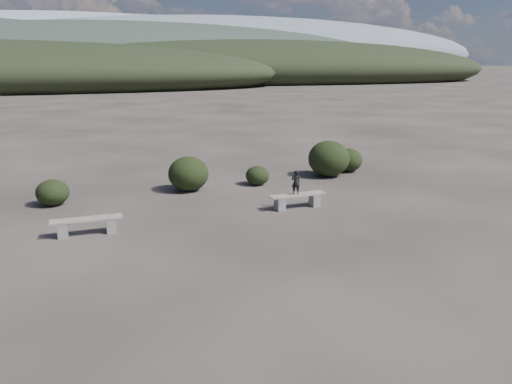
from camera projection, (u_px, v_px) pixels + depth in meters
name	position (u px, v px, depth m)	size (l,w,h in m)	color
ground	(286.00, 274.00, 11.71)	(1200.00, 1200.00, 0.00)	#2B2521
bench_left	(87.00, 225.00, 14.31)	(2.02, 0.53, 0.50)	gray
bench_right	(298.00, 200.00, 16.95)	(2.01, 0.60, 0.49)	gray
seated_person	(296.00, 182.00, 16.77)	(0.30, 0.20, 0.83)	black
shrub_a	(53.00, 192.00, 17.25)	(1.11, 1.11, 0.91)	black
shrub_b	(188.00, 174.00, 19.18)	(1.56, 1.56, 1.33)	black
shrub_c	(257.00, 175.00, 20.16)	(0.96, 0.96, 0.77)	black
shrub_d	(329.00, 159.00, 21.58)	(1.78, 1.78, 1.56)	black
shrub_e	(348.00, 160.00, 22.59)	(1.28, 1.28, 1.06)	black
mountain_ridges	(98.00, 53.00, 321.71)	(500.00, 400.00, 56.00)	black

